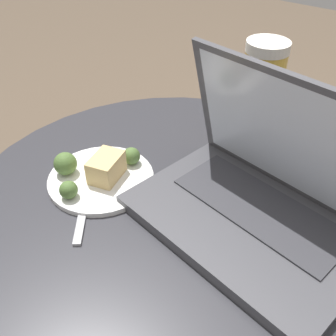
# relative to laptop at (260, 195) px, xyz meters

# --- Properties ---
(table) EXTENTS (0.71, 0.71, 0.51)m
(table) POSITION_rel_laptop_xyz_m (-0.11, -0.05, -0.20)
(table) COLOR #515156
(table) RESTS_ON ground_plane
(laptop) EXTENTS (0.37, 0.27, 0.23)m
(laptop) POSITION_rel_laptop_xyz_m (0.00, 0.00, 0.00)
(laptop) COLOR #47474C
(laptop) RESTS_ON table
(beer_glass) EXTENTS (0.07, 0.07, 0.20)m
(beer_glass) POSITION_rel_laptop_xyz_m (-0.10, 0.18, 0.05)
(beer_glass) COLOR gold
(beer_glass) RESTS_ON table
(snack_plate) EXTENTS (0.18, 0.18, 0.05)m
(snack_plate) POSITION_rel_laptop_xyz_m (-0.25, -0.08, -0.03)
(snack_plate) COLOR white
(snack_plate) RESTS_ON table
(fork) EXTENTS (0.14, 0.17, 0.00)m
(fork) POSITION_rel_laptop_xyz_m (-0.25, -0.11, -0.05)
(fork) COLOR #B2B2B7
(fork) RESTS_ON table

